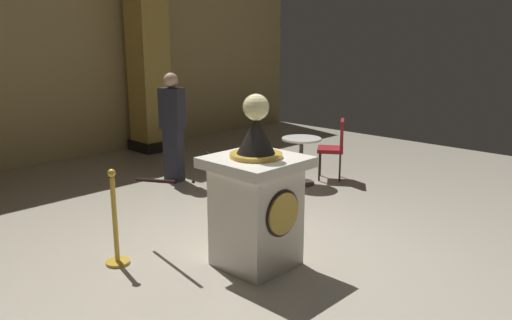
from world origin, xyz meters
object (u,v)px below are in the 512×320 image
object	(u,v)px
pedestal_clock	(256,201)
bystander_guest	(173,125)
stanchion_far	(116,232)
cafe_chair_red	(335,144)
cafe_table	(301,155)
stanchion_near	(259,195)

from	to	relation	value
pedestal_clock	bystander_guest	distance (m)	3.31
stanchion_far	cafe_chair_red	distance (m)	4.10
stanchion_far	cafe_table	world-z (taller)	stanchion_far
cafe_table	stanchion_near	bearing A→B (deg)	-156.60
pedestal_clock	stanchion_near	size ratio (longest dim) A/B	1.59
stanchion_far	bystander_guest	size ratio (longest dim) A/B	0.58
cafe_table	cafe_chair_red	size ratio (longest dim) A/B	0.76
stanchion_far	bystander_guest	distance (m)	3.07
pedestal_clock	cafe_chair_red	bearing A→B (deg)	22.01
bystander_guest	cafe_chair_red	world-z (taller)	bystander_guest
pedestal_clock	cafe_chair_red	size ratio (longest dim) A/B	1.78
stanchion_near	stanchion_far	world-z (taller)	stanchion_near
pedestal_clock	cafe_table	distance (m)	2.95
stanchion_near	cafe_chair_red	xyz separation A→B (m)	(2.31, 0.53, 0.19)
stanchion_far	bystander_guest	xyz separation A→B (m)	(2.25, 2.01, 0.56)
bystander_guest	cafe_table	size ratio (longest dim) A/B	2.33
pedestal_clock	stanchion_far	size ratio (longest dim) A/B	1.74
stanchion_near	cafe_chair_red	distance (m)	2.38
pedestal_clock	stanchion_far	distance (m)	1.44
bystander_guest	stanchion_far	bearing A→B (deg)	-138.20
stanchion_near	stanchion_far	bearing A→B (deg)	170.91
cafe_table	pedestal_clock	bearing A→B (deg)	-149.79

